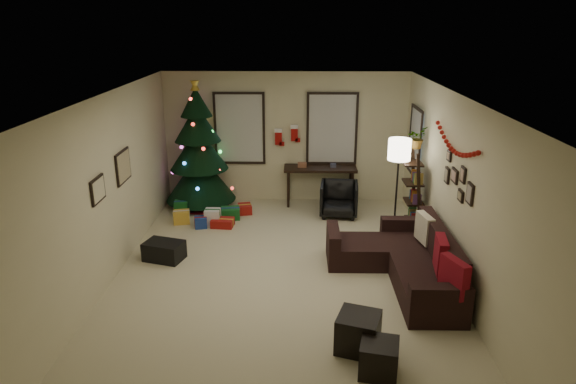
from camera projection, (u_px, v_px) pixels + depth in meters
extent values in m
plane|color=beige|center=(281.00, 277.00, 7.72)|extent=(7.00, 7.00, 0.00)
plane|color=white|center=(280.00, 97.00, 6.85)|extent=(7.00, 7.00, 0.00)
plane|color=beige|center=(286.00, 138.00, 10.60)|extent=(5.00, 0.00, 5.00)
plane|color=beige|center=(266.00, 337.00, 3.97)|extent=(5.00, 0.00, 5.00)
plane|color=beige|center=(106.00, 191.00, 7.33)|extent=(0.00, 7.00, 7.00)
plane|color=beige|center=(456.00, 193.00, 7.24)|extent=(0.00, 7.00, 7.00)
cube|color=#728CB2|center=(240.00, 128.00, 10.52)|extent=(0.94, 0.02, 1.35)
cube|color=beige|center=(240.00, 128.00, 10.52)|extent=(0.94, 0.03, 1.35)
cube|color=#728CB2|center=(332.00, 129.00, 10.49)|extent=(0.94, 0.02, 1.35)
cube|color=beige|center=(332.00, 129.00, 10.49)|extent=(0.94, 0.03, 1.35)
cube|color=#728CB2|center=(416.00, 142.00, 9.61)|extent=(0.05, 0.27, 1.17)
cube|color=beige|center=(416.00, 142.00, 9.61)|extent=(0.05, 0.45, 1.17)
cylinder|color=black|center=(201.00, 198.00, 10.65)|extent=(0.10, 0.10, 0.31)
cone|color=black|center=(200.00, 176.00, 10.50)|extent=(1.43, 1.43, 1.00)
cone|color=black|center=(199.00, 149.00, 10.31)|extent=(1.18, 1.18, 0.84)
cone|color=black|center=(197.00, 123.00, 10.14)|extent=(0.92, 0.92, 0.73)
cone|color=black|center=(196.00, 102.00, 10.01)|extent=(0.63, 0.63, 0.58)
cylinder|color=maroon|center=(202.00, 204.00, 10.69)|extent=(1.15, 1.15, 0.04)
cube|color=maroon|center=(223.00, 223.00, 9.56)|extent=(0.40, 0.30, 0.15)
cube|color=#14591E|center=(231.00, 213.00, 9.93)|extent=(0.35, 0.28, 0.22)
cube|color=gold|center=(182.00, 217.00, 9.70)|extent=(0.30, 0.22, 0.25)
cube|color=navy|center=(201.00, 222.00, 9.51)|extent=(0.22, 0.22, 0.20)
cube|color=silver|center=(213.00, 217.00, 9.64)|extent=(0.28, 0.25, 0.30)
cube|color=maroon|center=(245.00, 209.00, 10.21)|extent=(0.25, 0.30, 0.18)
cube|color=#14591E|center=(181.00, 208.00, 10.13)|extent=(0.26, 0.26, 0.28)
cube|color=black|center=(418.00, 271.00, 7.51)|extent=(0.78, 2.07, 0.36)
cube|color=black|center=(441.00, 246.00, 7.37)|extent=(0.20, 2.07, 0.46)
cube|color=black|center=(439.00, 306.00, 6.40)|extent=(0.78, 0.20, 0.57)
cube|color=black|center=(404.00, 234.00, 8.55)|extent=(0.78, 0.20, 0.57)
cube|color=black|center=(362.00, 252.00, 8.13)|extent=(0.73, 0.78, 0.36)
cube|color=black|center=(333.00, 246.00, 8.11)|extent=(0.18, 0.78, 0.57)
cube|color=maroon|center=(454.00, 277.00, 6.39)|extent=(0.29, 0.48, 0.47)
cube|color=maroon|center=(441.00, 255.00, 6.98)|extent=(0.19, 0.49, 0.48)
cube|color=beige|center=(424.00, 228.00, 7.89)|extent=(0.21, 0.45, 0.44)
cube|color=black|center=(358.00, 332.00, 5.97)|extent=(0.59, 0.59, 0.45)
cube|color=black|center=(379.00, 358.00, 5.57)|extent=(0.49, 0.49, 0.39)
cube|color=black|center=(320.00, 168.00, 10.51)|extent=(1.49, 0.53, 0.05)
cylinder|color=black|center=(288.00, 190.00, 10.45)|extent=(0.05, 0.05, 0.74)
cylinder|color=black|center=(289.00, 184.00, 10.85)|extent=(0.05, 0.05, 0.74)
cylinder|color=black|center=(352.00, 190.00, 10.42)|extent=(0.05, 0.05, 0.74)
cylinder|color=black|center=(350.00, 184.00, 10.83)|extent=(0.05, 0.05, 0.74)
imported|color=black|center=(339.00, 199.00, 10.03)|extent=(0.71, 0.68, 0.68)
cube|color=black|center=(419.00, 199.00, 8.71)|extent=(0.05, 0.05, 1.58)
cube|color=black|center=(414.00, 191.00, 9.11)|extent=(0.05, 0.05, 1.58)
cube|color=black|center=(412.00, 220.00, 9.06)|extent=(0.30, 0.44, 0.03)
cube|color=black|center=(414.00, 202.00, 8.95)|extent=(0.30, 0.44, 0.03)
cube|color=black|center=(416.00, 183.00, 8.84)|extent=(0.30, 0.44, 0.03)
cube|color=black|center=(417.00, 163.00, 8.73)|extent=(0.30, 0.44, 0.03)
imported|color=#4C4C4C|center=(417.00, 134.00, 8.78)|extent=(0.57, 0.58, 0.49)
cylinder|color=black|center=(393.00, 237.00, 9.06)|extent=(0.31, 0.31, 0.03)
cylinder|color=black|center=(396.00, 196.00, 8.82)|extent=(0.03, 0.03, 1.51)
cylinder|color=white|center=(399.00, 149.00, 8.55)|extent=(0.38, 0.38, 0.36)
cube|color=black|center=(123.00, 166.00, 7.98)|extent=(0.04, 0.60, 0.50)
cube|color=tan|center=(123.00, 166.00, 7.98)|extent=(0.01, 0.54, 0.45)
cube|color=black|center=(98.00, 190.00, 6.97)|extent=(0.04, 0.45, 0.35)
cube|color=beige|center=(98.00, 190.00, 6.97)|extent=(0.01, 0.41, 0.31)
cube|color=black|center=(470.00, 194.00, 6.61)|extent=(0.03, 0.22, 0.28)
cube|color=black|center=(463.00, 175.00, 6.89)|extent=(0.03, 0.18, 0.22)
cube|color=black|center=(461.00, 196.00, 6.99)|extent=(0.03, 0.20, 0.16)
cube|color=black|center=(455.00, 176.00, 7.26)|extent=(0.03, 0.26, 0.20)
cube|color=black|center=(447.00, 175.00, 7.63)|extent=(0.03, 0.18, 0.24)
cube|color=black|center=(449.00, 156.00, 7.53)|extent=(0.03, 0.16, 0.16)
cube|color=#990F0C|center=(278.00, 138.00, 10.54)|extent=(0.14, 0.04, 0.30)
cube|color=white|center=(278.00, 130.00, 10.50)|extent=(0.16, 0.05, 0.08)
cube|color=#990F0C|center=(282.00, 144.00, 10.59)|extent=(0.10, 0.04, 0.08)
cube|color=#990F0C|center=(294.00, 134.00, 10.46)|extent=(0.14, 0.04, 0.30)
cube|color=white|center=(294.00, 127.00, 10.42)|extent=(0.16, 0.05, 0.08)
cube|color=#990F0C|center=(298.00, 140.00, 10.50)|extent=(0.10, 0.04, 0.08)
cube|color=black|center=(164.00, 251.00, 8.23)|extent=(0.69, 0.56, 0.30)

